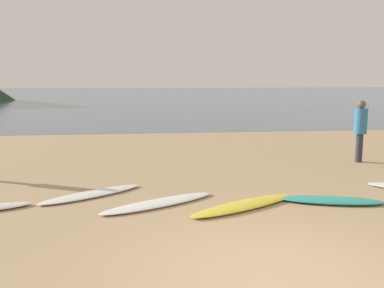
# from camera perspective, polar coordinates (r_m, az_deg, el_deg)

# --- Properties ---
(ground_plane) EXTENTS (120.00, 120.00, 0.20)m
(ground_plane) POSITION_cam_1_polar(r_m,az_deg,el_deg) (14.98, -0.87, -0.87)
(ground_plane) COLOR tan
(ground_plane) RESTS_ON ground
(ocean_water) EXTENTS (140.00, 100.00, 0.01)m
(ocean_water) POSITION_cam_1_polar(r_m,az_deg,el_deg) (68.87, -5.73, 6.69)
(ocean_water) COLOR #475B6B
(ocean_water) RESTS_ON ground
(surfboard_1) EXTENTS (2.19, 1.74, 0.07)m
(surfboard_1) POSITION_cam_1_polar(r_m,az_deg,el_deg) (9.09, -13.37, -6.58)
(surfboard_1) COLOR white
(surfboard_1) RESTS_ON ground
(surfboard_2) EXTENTS (2.42, 1.64, 0.07)m
(surfboard_2) POSITION_cam_1_polar(r_m,az_deg,el_deg) (8.25, -4.50, -7.92)
(surfboard_2) COLOR white
(surfboard_2) RESTS_ON ground
(surfboard_3) EXTENTS (2.47, 1.68, 0.09)m
(surfboard_3) POSITION_cam_1_polar(r_m,az_deg,el_deg) (8.13, 7.13, -8.15)
(surfboard_3) COLOR yellow
(surfboard_3) RESTS_ON ground
(surfboard_4) EXTENTS (2.07, 1.07, 0.10)m
(surfboard_4) POSITION_cam_1_polar(r_m,az_deg,el_deg) (8.79, 18.23, -7.20)
(surfboard_4) COLOR teal
(surfboard_4) RESTS_ON ground
(person_1) EXTENTS (0.36, 0.36, 1.80)m
(person_1) POSITION_cam_1_polar(r_m,az_deg,el_deg) (13.17, 21.74, 2.29)
(person_1) COLOR #2D2D38
(person_1) RESTS_ON ground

